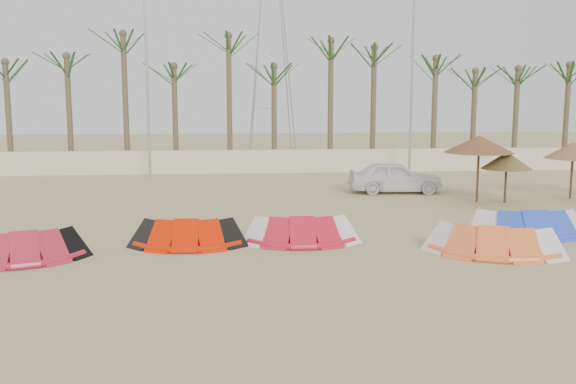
{
  "coord_description": "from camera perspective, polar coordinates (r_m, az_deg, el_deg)",
  "views": [
    {
      "loc": [
        -1.89,
        -14.14,
        4.36
      ],
      "look_at": [
        0.0,
        6.0,
        1.3
      ],
      "focal_mm": 40.0,
      "sensor_mm": 36.0,
      "label": 1
    }
  ],
  "objects": [
    {
      "name": "parasol_left",
      "position": [
        27.51,
        18.87,
        2.67
      ],
      "size": [
        2.05,
        2.05,
        2.09
      ],
      "color": "#4C331E",
      "rests_on": "ground"
    },
    {
      "name": "parasol_right",
      "position": [
        29.61,
        24.02,
        3.4
      ],
      "size": [
        2.38,
        2.38,
        2.42
      ],
      "color": "#4C331E",
      "rests_on": "ground"
    },
    {
      "name": "lamp_b",
      "position": [
        34.41,
        -12.38,
        10.75
      ],
      "size": [
        1.25,
        0.14,
        11.0
      ],
      "color": "#A5A8AD",
      "rests_on": "ground"
    },
    {
      "name": "kite_red_mid",
      "position": [
        19.1,
        -8.88,
        -3.41
      ],
      "size": [
        3.3,
        1.64,
        0.9
      ],
      "color": "red",
      "rests_on": "ground"
    },
    {
      "name": "lamp_c",
      "position": [
        35.58,
        11.03,
        10.71
      ],
      "size": [
        1.25,
        0.14,
        11.0
      ],
      "color": "#A5A8AD",
      "rests_on": "ground"
    },
    {
      "name": "ground",
      "position": [
        14.92,
        2.18,
        -8.4
      ],
      "size": [
        120.0,
        120.0,
        0.0
      ],
      "primitive_type": "plane",
      "color": "tan",
      "rests_on": "ground"
    },
    {
      "name": "palm_line",
      "position": [
        37.78,
        -1.51,
        11.76
      ],
      "size": [
        52.0,
        4.0,
        7.7
      ],
      "color": "brown",
      "rests_on": "ground"
    },
    {
      "name": "pylon",
      "position": [
        42.46,
        -1.44,
        2.71
      ],
      "size": [
        3.0,
        3.0,
        14.0
      ],
      "primitive_type": null,
      "color": "#A5A8AD",
      "rests_on": "ground"
    },
    {
      "name": "kite_orange",
      "position": [
        18.83,
        17.43,
        -3.87
      ],
      "size": [
        4.01,
        2.75,
        0.9
      ],
      "color": "orange",
      "rests_on": "ground"
    },
    {
      "name": "kite_red_right",
      "position": [
        19.27,
        1.09,
        -3.2
      ],
      "size": [
        3.38,
        1.61,
        0.9
      ],
      "color": "red",
      "rests_on": "ground"
    },
    {
      "name": "kite_blue",
      "position": [
        21.68,
        20.39,
        -2.41
      ],
      "size": [
        3.74,
        1.75,
        0.9
      ],
      "color": "blue",
      "rests_on": "ground"
    },
    {
      "name": "kite_red_left",
      "position": [
        18.59,
        -22.14,
        -4.29
      ],
      "size": [
        3.53,
        2.35,
        0.9
      ],
      "color": "#AD2032",
      "rests_on": "ground"
    },
    {
      "name": "parasol_mid",
      "position": [
        27.22,
        16.63,
        4.09
      ],
      "size": [
        2.82,
        2.82,
        2.74
      ],
      "color": "#4C331E",
      "rests_on": "ground"
    },
    {
      "name": "car",
      "position": [
        29.25,
        9.5,
        1.31
      ],
      "size": [
        4.25,
        1.93,
        1.42
      ],
      "primitive_type": "imported",
      "rotation": [
        0.0,
        0.0,
        1.51
      ],
      "color": "white",
      "rests_on": "ground"
    },
    {
      "name": "boundary_wall",
      "position": [
        36.38,
        -2.36,
        2.74
      ],
      "size": [
        60.0,
        0.3,
        1.3
      ],
      "primitive_type": "cube",
      "color": "beige",
      "rests_on": "ground"
    }
  ]
}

